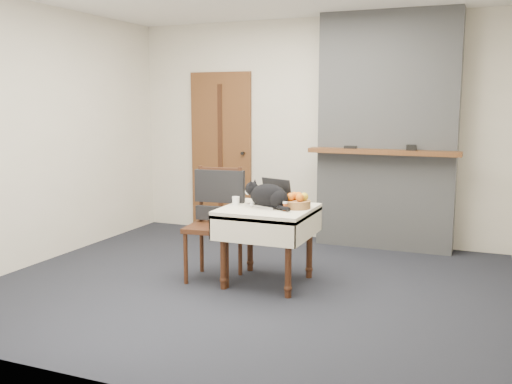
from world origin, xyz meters
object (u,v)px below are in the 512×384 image
(door, at_px, (221,152))
(pill_bottle, at_px, (285,206))
(fruit_basket, at_px, (297,202))
(cat, at_px, (269,196))
(laptop, at_px, (271,199))
(chair, at_px, (217,207))
(cream_jar, at_px, (236,201))
(side_table, at_px, (268,220))

(door, relative_size, pill_bottle, 25.06)
(door, height_order, fruit_basket, door)
(cat, bearing_deg, door, 133.87)
(laptop, height_order, chair, chair)
(pill_bottle, distance_m, chair, 0.73)
(pill_bottle, relative_size, chair, 0.08)
(cat, bearing_deg, fruit_basket, 25.78)
(door, xyz_separation_m, cat, (1.38, -1.88, -0.20))
(laptop, xyz_separation_m, cat, (0.02, -0.11, 0.05))
(door, xyz_separation_m, cream_jar, (1.05, -1.87, -0.26))
(pill_bottle, bearing_deg, cream_jar, 169.36)
(side_table, xyz_separation_m, fruit_basket, (0.25, 0.07, 0.17))
(side_table, bearing_deg, cat, -33.52)
(side_table, distance_m, cat, 0.22)
(door, distance_m, pill_bottle, 2.52)
(cat, xyz_separation_m, cream_jar, (-0.33, 0.01, -0.07))
(side_table, relative_size, chair, 0.76)
(door, height_order, laptop, door)
(cream_jar, distance_m, chair, 0.22)
(side_table, relative_size, fruit_basket, 3.21)
(door, xyz_separation_m, fruit_basket, (1.61, -1.80, -0.24))
(laptop, bearing_deg, door, 147.02)
(door, xyz_separation_m, laptop, (1.35, -1.77, -0.24))
(chair, bearing_deg, door, 108.41)
(cream_jar, bearing_deg, cat, -1.45)
(laptop, height_order, cream_jar, laptop)
(cat, bearing_deg, side_table, 154.09)
(door, bearing_deg, side_table, -53.89)
(side_table, bearing_deg, cream_jar, -179.75)
(side_table, relative_size, pill_bottle, 9.77)
(door, xyz_separation_m, side_table, (1.36, -1.87, -0.41))
(chair, bearing_deg, cat, -9.41)
(cat, xyz_separation_m, pill_bottle, (0.18, -0.09, -0.06))
(side_table, distance_m, fruit_basket, 0.31)
(side_table, bearing_deg, pill_bottle, -26.29)
(cream_jar, bearing_deg, pill_bottle, -10.64)
(cat, xyz_separation_m, fruit_basket, (0.24, 0.08, -0.05))
(cat, bearing_deg, chair, -175.58)
(pill_bottle, bearing_deg, laptop, 135.66)
(side_table, distance_m, pill_bottle, 0.27)
(cream_jar, bearing_deg, door, 119.31)
(laptop, relative_size, cat, 0.81)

